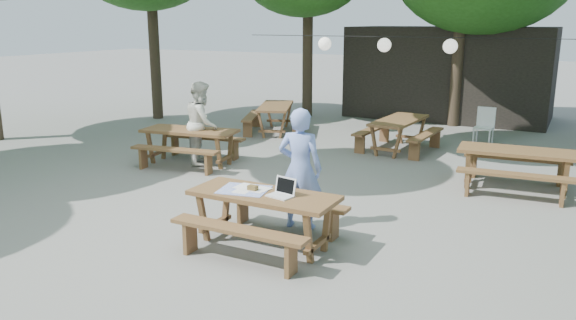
% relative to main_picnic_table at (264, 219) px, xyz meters
% --- Properties ---
extents(ground, '(80.00, 80.00, 0.00)m').
position_rel_main_picnic_table_xyz_m(ground, '(-0.63, 1.38, -0.39)').
color(ground, slate).
rests_on(ground, ground).
extents(pavilion, '(6.00, 3.00, 2.80)m').
position_rel_main_picnic_table_xyz_m(pavilion, '(-0.13, 11.88, 1.01)').
color(pavilion, black).
rests_on(pavilion, ground).
extents(main_picnic_table, '(2.00, 1.58, 0.75)m').
position_rel_main_picnic_table_xyz_m(main_picnic_table, '(0.00, 0.00, 0.00)').
color(main_picnic_table, brown).
rests_on(main_picnic_table, ground).
extents(picnic_table_nw, '(2.12, 1.85, 0.75)m').
position_rel_main_picnic_table_xyz_m(picnic_table_nw, '(-3.65, 3.17, 0.00)').
color(picnic_table_nw, brown).
rests_on(picnic_table_nw, ground).
extents(picnic_table_ne, '(2.06, 1.73, 0.75)m').
position_rel_main_picnic_table_xyz_m(picnic_table_ne, '(2.71, 4.34, 0.00)').
color(picnic_table_ne, brown).
rests_on(picnic_table_ne, ground).
extents(picnic_table_far_w, '(2.18, 2.36, 0.75)m').
position_rel_main_picnic_table_xyz_m(picnic_table_far_w, '(-3.74, 7.08, 0.00)').
color(picnic_table_far_w, brown).
rests_on(picnic_table_far_w, ground).
extents(picnic_table_far_e, '(1.70, 2.05, 0.75)m').
position_rel_main_picnic_table_xyz_m(picnic_table_far_e, '(-0.10, 6.48, 0.00)').
color(picnic_table_far_e, brown).
rests_on(picnic_table_far_e, ground).
extents(woman, '(0.72, 0.54, 1.79)m').
position_rel_main_picnic_table_xyz_m(woman, '(0.10, 0.88, 0.51)').
color(woman, '#809BE9').
rests_on(woman, ground).
extents(second_person, '(0.99, 1.07, 1.75)m').
position_rel_main_picnic_table_xyz_m(second_person, '(-3.45, 3.35, 0.49)').
color(second_person, silver).
rests_on(second_person, ground).
extents(plastic_chair, '(0.46, 0.46, 0.90)m').
position_rel_main_picnic_table_xyz_m(plastic_chair, '(1.55, 8.19, -0.13)').
color(plastic_chair, white).
rests_on(plastic_chair, ground).
extents(laptop, '(0.38, 0.32, 0.24)m').
position_rel_main_picnic_table_xyz_m(laptop, '(0.28, 0.01, 0.42)').
color(laptop, white).
rests_on(laptop, main_picnic_table).
extents(tabletop_clutter, '(0.74, 0.66, 0.08)m').
position_rel_main_picnic_table_xyz_m(tabletop_clutter, '(-0.28, 0.01, 0.37)').
color(tabletop_clutter, blue).
rests_on(tabletop_clutter, main_picnic_table).
extents(paper_lanterns, '(9.00, 0.34, 0.38)m').
position_rel_main_picnic_table_xyz_m(paper_lanterns, '(-0.82, 7.38, 2.02)').
color(paper_lanterns, black).
rests_on(paper_lanterns, ground).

